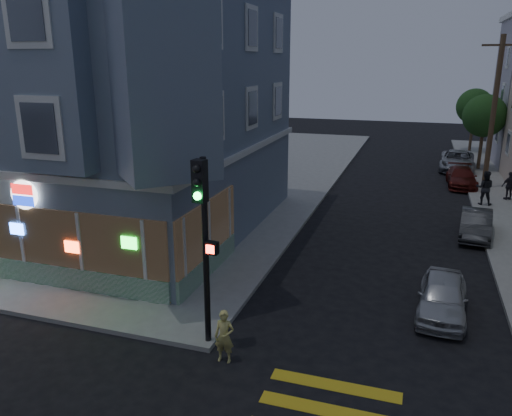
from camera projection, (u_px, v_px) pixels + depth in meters
The scene contains 14 objects.
ground at pixel (70, 375), 12.69m from camera, with size 120.00×120.00×0.00m, color black.
sidewalk_nw at pixel (118, 166), 37.66m from camera, with size 33.00×42.00×0.15m, color gray.
corner_building at pixel (103, 103), 22.85m from camera, with size 14.60×14.60×11.40m.
utility_pole at pixel (494, 111), 29.62m from camera, with size 2.20×0.30×9.00m.
street_tree_near at pixel (485, 116), 35.27m from camera, with size 3.00×3.00×5.30m.
street_tree_far at pixel (475, 107), 42.56m from camera, with size 3.00×3.00×5.30m.
running_child at pixel (224, 337), 13.07m from camera, with size 0.53×0.35×1.46m, color #CEC769.
pedestrian_a at pixel (485, 188), 26.97m from camera, with size 0.90×0.70×1.85m, color black.
pedestrian_b at pixel (510, 186), 27.95m from camera, with size 0.93×0.39×1.59m, color #26232B.
parked_car_a at pixel (442, 296), 15.55m from camera, with size 1.45×3.61×1.23m, color #B3B6BB.
parked_car_b at pixel (476, 224), 22.44m from camera, with size 1.29×3.70×1.22m, color #35373A.
parked_car_c at pixel (462, 177), 31.53m from camera, with size 1.69×4.15×1.20m, color #591914.
parked_car_d at pixel (457, 161), 36.24m from camera, with size 2.34×5.08×1.41m, color #989BA2.
traffic_signal at pixel (203, 222), 12.87m from camera, with size 0.62×0.58×5.20m.
Camera 1 is at (7.93, -8.94, 7.67)m, focal length 35.00 mm.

